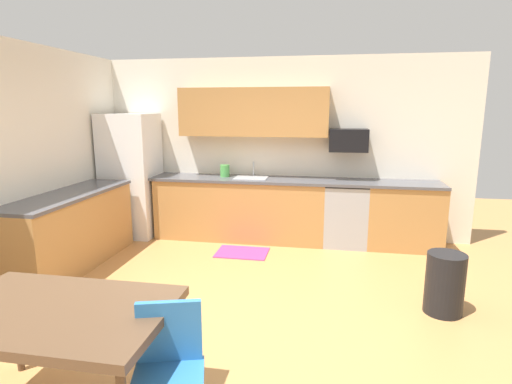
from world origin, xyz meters
TOP-DOWN VIEW (x-y plane):
  - ground_plane at (0.00, 0.00)m, footprint 12.00×12.00m
  - wall_back at (0.00, 2.65)m, footprint 5.80×0.10m
  - cabinet_run_back at (-0.48, 2.30)m, footprint 2.53×0.60m
  - cabinet_run_back_right at (1.89, 2.30)m, footprint 1.02×0.60m
  - cabinet_run_left at (-2.30, 0.80)m, footprint 0.60×2.00m
  - countertop_back at (0.00, 2.30)m, footprint 4.80×0.64m
  - countertop_left at (-2.30, 0.80)m, footprint 0.64×2.00m
  - upper_cabinets_back at (-0.30, 2.43)m, footprint 2.20×0.34m
  - refrigerator at (-2.18, 2.22)m, footprint 0.76×0.70m
  - oven_range at (1.08, 2.30)m, footprint 0.60×0.60m
  - microwave at (1.08, 2.40)m, footprint 0.54×0.36m
  - sink_basin at (-0.31, 2.30)m, footprint 0.48×0.40m
  - sink_faucet at (-0.31, 2.48)m, footprint 0.02×0.02m
  - dining_table at (-0.79, -1.55)m, footprint 1.40×0.90m
  - chair_near_table at (-0.04, -1.61)m, footprint 0.50×0.50m
  - trash_bin at (1.96, 0.36)m, footprint 0.36×0.36m
  - floor_mat at (-0.31, 1.65)m, footprint 0.70×0.50m
  - kettle at (-0.72, 2.35)m, footprint 0.14×0.14m

SIDE VIEW (x-z plane):
  - ground_plane at x=0.00m, z-range 0.00..0.00m
  - floor_mat at x=-0.31m, z-range 0.00..0.01m
  - trash_bin at x=1.96m, z-range 0.00..0.60m
  - cabinet_run_back at x=-0.48m, z-range 0.00..0.90m
  - cabinet_run_back_right at x=1.89m, z-range 0.00..0.90m
  - cabinet_run_left at x=-2.30m, z-range 0.00..0.90m
  - oven_range at x=1.08m, z-range 0.00..0.91m
  - chair_near_table at x=-0.04m, z-range 0.08..0.93m
  - dining_table at x=-0.79m, z-range 0.32..1.08m
  - sink_basin at x=-0.31m, z-range 0.81..0.95m
  - countertop_back at x=0.00m, z-range 0.90..0.94m
  - countertop_left at x=-2.30m, z-range 0.90..0.94m
  - refrigerator at x=-2.18m, z-range 0.00..1.88m
  - kettle at x=-0.72m, z-range 0.92..1.12m
  - sink_faucet at x=-0.31m, z-range 0.92..1.16m
  - wall_back at x=0.00m, z-range 0.00..2.70m
  - microwave at x=1.08m, z-range 1.35..1.67m
  - upper_cabinets_back at x=-0.30m, z-range 1.55..2.25m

